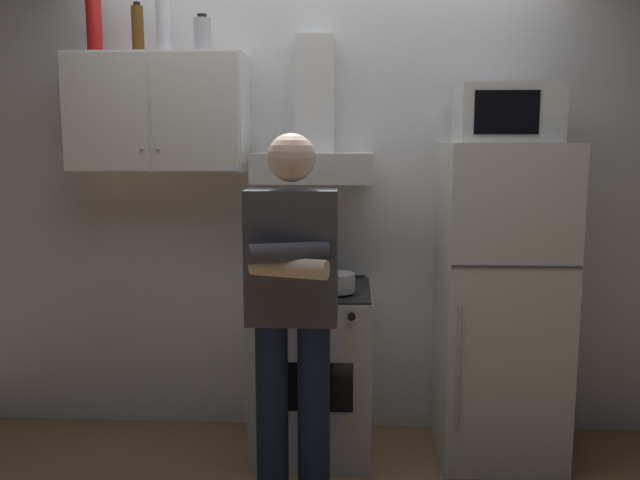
{
  "coord_description": "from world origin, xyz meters",
  "views": [
    {
      "loc": [
        0.15,
        -3.08,
        1.6
      ],
      "look_at": [
        0.0,
        0.0,
        1.15
      ],
      "focal_mm": 37.43,
      "sensor_mm": 36.0,
      "label": 1
    }
  ],
  "objects_px": {
    "range_hood": "(314,143)",
    "person_standing": "(292,311)",
    "bottle_beer_brown": "(138,29)",
    "microwave": "(507,114)",
    "refrigerator": "(500,303)",
    "bottle_soda_red": "(94,25)",
    "stove_oven": "(313,369)",
    "cooking_pot": "(338,282)",
    "upper_cabinet": "(159,114)",
    "bottle_canister_steel": "(202,35)",
    "bottle_vodka_clear": "(163,23)"
  },
  "relations": [
    {
      "from": "cooking_pot",
      "to": "bottle_canister_steel",
      "type": "height_order",
      "value": "bottle_canister_steel"
    },
    {
      "from": "range_hood",
      "to": "stove_oven",
      "type": "bearing_deg",
      "value": -90.0
    },
    {
      "from": "refrigerator",
      "to": "bottle_soda_red",
      "type": "distance_m",
      "value": 2.49
    },
    {
      "from": "stove_oven",
      "to": "refrigerator",
      "type": "relative_size",
      "value": 0.55
    },
    {
      "from": "microwave",
      "to": "cooking_pot",
      "type": "relative_size",
      "value": 1.76
    },
    {
      "from": "microwave",
      "to": "bottle_soda_red",
      "type": "relative_size",
      "value": 1.62
    },
    {
      "from": "range_hood",
      "to": "cooking_pot",
      "type": "bearing_deg",
      "value": -62.12
    },
    {
      "from": "bottle_canister_steel",
      "to": "bottle_vodka_clear",
      "type": "height_order",
      "value": "bottle_vodka_clear"
    },
    {
      "from": "bottle_vodka_clear",
      "to": "stove_oven",
      "type": "bearing_deg",
      "value": -7.31
    },
    {
      "from": "refrigerator",
      "to": "bottle_soda_red",
      "type": "relative_size",
      "value": 5.39
    },
    {
      "from": "upper_cabinet",
      "to": "bottle_canister_steel",
      "type": "xyz_separation_m",
      "value": [
        0.23,
        0.02,
        0.39
      ]
    },
    {
      "from": "refrigerator",
      "to": "bottle_vodka_clear",
      "type": "height_order",
      "value": "bottle_vodka_clear"
    },
    {
      "from": "person_standing",
      "to": "bottle_vodka_clear",
      "type": "height_order",
      "value": "bottle_vodka_clear"
    },
    {
      "from": "stove_oven",
      "to": "bottle_vodka_clear",
      "type": "height_order",
      "value": "bottle_vodka_clear"
    },
    {
      "from": "upper_cabinet",
      "to": "bottle_beer_brown",
      "type": "height_order",
      "value": "bottle_beer_brown"
    },
    {
      "from": "stove_oven",
      "to": "refrigerator",
      "type": "distance_m",
      "value": 1.02
    },
    {
      "from": "upper_cabinet",
      "to": "person_standing",
      "type": "distance_m",
      "value": 1.35
    },
    {
      "from": "bottle_beer_brown",
      "to": "bottle_vodka_clear",
      "type": "bearing_deg",
      "value": 0.29
    },
    {
      "from": "cooking_pot",
      "to": "range_hood",
      "type": "bearing_deg",
      "value": 117.88
    },
    {
      "from": "microwave",
      "to": "bottle_beer_brown",
      "type": "distance_m",
      "value": 1.89
    },
    {
      "from": "range_hood",
      "to": "bottle_canister_steel",
      "type": "relative_size",
      "value": 3.83
    },
    {
      "from": "bottle_beer_brown",
      "to": "microwave",
      "type": "bearing_deg",
      "value": -2.41
    },
    {
      "from": "refrigerator",
      "to": "bottle_beer_brown",
      "type": "relative_size",
      "value": 6.43
    },
    {
      "from": "bottle_canister_steel",
      "to": "bottle_vodka_clear",
      "type": "bearing_deg",
      "value": -166.81
    },
    {
      "from": "stove_oven",
      "to": "bottle_canister_steel",
      "type": "distance_m",
      "value": 1.81
    },
    {
      "from": "person_standing",
      "to": "bottle_canister_steel",
      "type": "bearing_deg",
      "value": 124.76
    },
    {
      "from": "refrigerator",
      "to": "bottle_canister_steel",
      "type": "relative_size",
      "value": 8.17
    },
    {
      "from": "refrigerator",
      "to": "bottle_beer_brown",
      "type": "height_order",
      "value": "bottle_beer_brown"
    },
    {
      "from": "stove_oven",
      "to": "upper_cabinet",
      "type": "bearing_deg",
      "value": 171.1
    },
    {
      "from": "person_standing",
      "to": "cooking_pot",
      "type": "distance_m",
      "value": 0.52
    },
    {
      "from": "stove_oven",
      "to": "bottle_vodka_clear",
      "type": "distance_m",
      "value": 1.92
    },
    {
      "from": "refrigerator",
      "to": "bottle_beer_brown",
      "type": "bearing_deg",
      "value": 177.02
    },
    {
      "from": "upper_cabinet",
      "to": "refrigerator",
      "type": "xyz_separation_m",
      "value": [
        1.75,
        -0.12,
        -0.95
      ]
    },
    {
      "from": "microwave",
      "to": "person_standing",
      "type": "bearing_deg",
      "value": -148.0
    },
    {
      "from": "range_hood",
      "to": "bottle_soda_red",
      "type": "height_order",
      "value": "bottle_soda_red"
    },
    {
      "from": "microwave",
      "to": "cooking_pot",
      "type": "distance_m",
      "value": 1.17
    },
    {
      "from": "range_hood",
      "to": "person_standing",
      "type": "bearing_deg",
      "value": -93.91
    },
    {
      "from": "upper_cabinet",
      "to": "bottle_vodka_clear",
      "type": "xyz_separation_m",
      "value": [
        0.04,
        -0.03,
        0.45
      ]
    },
    {
      "from": "upper_cabinet",
      "to": "range_hood",
      "type": "relative_size",
      "value": 1.2
    },
    {
      "from": "range_hood",
      "to": "bottle_canister_steel",
      "type": "distance_m",
      "value": 0.79
    },
    {
      "from": "stove_oven",
      "to": "cooking_pot",
      "type": "xyz_separation_m",
      "value": [
        0.13,
        -0.12,
        0.49
      ]
    },
    {
      "from": "stove_oven",
      "to": "bottle_soda_red",
      "type": "xyz_separation_m",
      "value": [
        -1.11,
        0.1,
        1.76
      ]
    },
    {
      "from": "person_standing",
      "to": "cooking_pot",
      "type": "relative_size",
      "value": 6.03
    },
    {
      "from": "cooking_pot",
      "to": "bottle_beer_brown",
      "type": "xyz_separation_m",
      "value": [
        -1.02,
        0.22,
        1.25
      ]
    },
    {
      "from": "cooking_pot",
      "to": "bottle_beer_brown",
      "type": "bearing_deg",
      "value": 168.04
    },
    {
      "from": "range_hood",
      "to": "cooking_pot",
      "type": "relative_size",
      "value": 2.76
    },
    {
      "from": "range_hood",
      "to": "refrigerator",
      "type": "bearing_deg",
      "value": -7.55
    },
    {
      "from": "bottle_canister_steel",
      "to": "person_standing",
      "type": "bearing_deg",
      "value": -55.24
    },
    {
      "from": "microwave",
      "to": "bottle_soda_red",
      "type": "distance_m",
      "value": 2.11
    },
    {
      "from": "stove_oven",
      "to": "range_hood",
      "type": "height_order",
      "value": "range_hood"
    }
  ]
}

